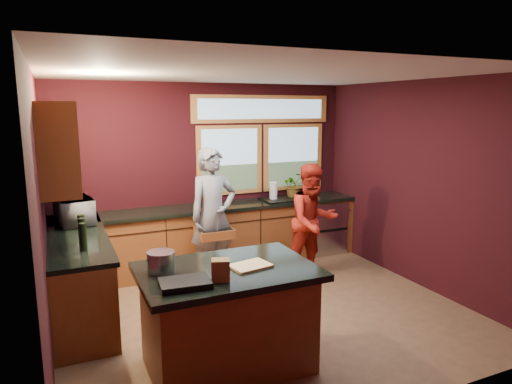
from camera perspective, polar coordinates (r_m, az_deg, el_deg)
floor at (r=5.50m, az=0.99°, el=-14.69°), size 4.50×4.50×0.00m
room_shell at (r=5.09m, az=-6.61°, el=4.31°), size 4.52×4.02×2.71m
back_counter at (r=6.88m, az=-3.51°, el=-5.33°), size 4.50×0.64×0.93m
left_counter at (r=5.68m, az=-21.30°, el=-9.53°), size 0.64×2.30×0.93m
island at (r=4.28m, az=-3.55°, el=-15.37°), size 1.55×1.05×0.95m
person_grey at (r=6.14m, az=-5.37°, el=-2.98°), size 0.72×0.53×1.83m
person_red at (r=6.32m, az=7.12°, el=-3.70°), size 0.80×0.63×1.60m
microwave at (r=6.04m, az=-21.70°, el=-2.23°), size 0.49×0.64×0.32m
potted_plant at (r=7.25m, az=4.76°, el=0.87°), size 0.36×0.31×0.40m
paper_towel at (r=7.04m, az=2.19°, el=0.10°), size 0.12×0.12×0.28m
cutting_board at (r=4.12m, az=-0.74°, el=-9.20°), size 0.39×0.31×0.02m
stock_pot at (r=4.06m, az=-11.77°, el=-8.54°), size 0.24×0.24×0.18m
paper_bag at (r=3.79m, az=-4.45°, el=-9.70°), size 0.18×0.16×0.18m
black_tray at (r=3.74m, az=-8.85°, el=-11.20°), size 0.42×0.31×0.05m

